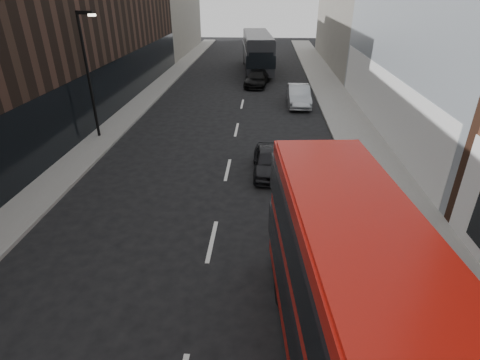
% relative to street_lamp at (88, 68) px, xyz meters
% --- Properties ---
extents(sidewalk_right, '(3.00, 80.00, 0.15)m').
position_rel_street_lamp_xyz_m(sidewalk_right, '(15.72, 7.00, -4.11)').
color(sidewalk_right, slate).
rests_on(sidewalk_right, ground).
extents(sidewalk_left, '(2.00, 80.00, 0.15)m').
position_rel_street_lamp_xyz_m(sidewalk_left, '(0.22, 7.00, -4.11)').
color(sidewalk_left, slate).
rests_on(sidewalk_left, ground).
extents(building_left_mid, '(5.00, 24.00, 14.00)m').
position_rel_street_lamp_xyz_m(building_left_mid, '(-3.28, 12.00, 2.82)').
color(building_left_mid, black).
rests_on(building_left_mid, ground).
extents(building_left_far, '(5.00, 20.00, 13.00)m').
position_rel_street_lamp_xyz_m(building_left_far, '(-3.28, 34.00, 2.32)').
color(building_left_far, slate).
rests_on(building_left_far, ground).
extents(street_lamp, '(1.06, 0.22, 7.00)m').
position_rel_street_lamp_xyz_m(street_lamp, '(0.00, 0.00, 0.00)').
color(street_lamp, black).
rests_on(street_lamp, sidewalk_left).
extents(red_bus, '(3.58, 11.02, 4.38)m').
position_rel_street_lamp_xyz_m(red_bus, '(12.02, -16.04, -1.75)').
color(red_bus, '#B9140B').
rests_on(red_bus, ground).
extents(grey_bus, '(3.85, 12.20, 3.88)m').
position_rel_street_lamp_xyz_m(grey_bus, '(9.02, 21.41, -2.10)').
color(grey_bus, black).
rests_on(grey_bus, ground).
extents(car_a, '(1.60, 3.80, 1.28)m').
position_rel_street_lamp_xyz_m(car_a, '(10.27, -4.18, -3.54)').
color(car_a, black).
rests_on(car_a, ground).
extents(car_b, '(1.69, 4.68, 1.53)m').
position_rel_street_lamp_xyz_m(car_b, '(12.60, 8.00, -3.41)').
color(car_b, '#969A9E').
rests_on(car_b, ground).
extents(car_c, '(2.49, 4.91, 1.37)m').
position_rel_street_lamp_xyz_m(car_c, '(9.22, 14.28, -3.50)').
color(car_c, black).
rests_on(car_c, ground).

